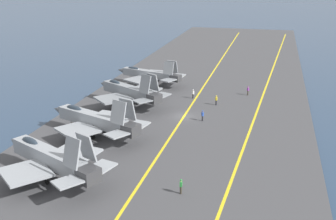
{
  "coord_description": "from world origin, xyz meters",
  "views": [
    {
      "loc": [
        -64.57,
        -13.67,
        23.65
      ],
      "look_at": [
        -4.63,
        1.56,
        2.9
      ],
      "focal_mm": 45.0,
      "sensor_mm": 36.0,
      "label": 1
    }
  ],
  "objects_px": {
    "crew_white_vest": "(193,93)",
    "parked_jet_nearest": "(50,157)",
    "crew_purple_vest": "(248,90)",
    "crew_yellow_vest": "(216,100)",
    "crew_green_vest": "(181,186)",
    "parked_jet_fourth": "(149,74)",
    "parked_jet_third": "(129,91)",
    "crew_blue_vest": "(203,115)",
    "parked_jet_second": "(94,119)"
  },
  "relations": [
    {
      "from": "crew_white_vest",
      "to": "parked_jet_nearest",
      "type": "bearing_deg",
      "value": 164.42
    },
    {
      "from": "crew_purple_vest",
      "to": "crew_white_vest",
      "type": "height_order",
      "value": "crew_purple_vest"
    },
    {
      "from": "parked_jet_second",
      "to": "parked_jet_fourth",
      "type": "bearing_deg",
      "value": 0.88
    },
    {
      "from": "parked_jet_second",
      "to": "crew_white_vest",
      "type": "xyz_separation_m",
      "value": [
        21.92,
        -10.42,
        -1.52
      ]
    },
    {
      "from": "parked_jet_third",
      "to": "crew_purple_vest",
      "type": "height_order",
      "value": "parked_jet_third"
    },
    {
      "from": "parked_jet_third",
      "to": "crew_yellow_vest",
      "type": "bearing_deg",
      "value": -75.5
    },
    {
      "from": "crew_white_vest",
      "to": "crew_green_vest",
      "type": "bearing_deg",
      "value": -171.06
    },
    {
      "from": "parked_jet_fourth",
      "to": "crew_white_vest",
      "type": "distance_m",
      "value": 13.26
    },
    {
      "from": "crew_yellow_vest",
      "to": "crew_purple_vest",
      "type": "height_order",
      "value": "crew_purple_vest"
    },
    {
      "from": "parked_jet_fourth",
      "to": "parked_jet_nearest",
      "type": "bearing_deg",
      "value": -178.71
    },
    {
      "from": "parked_jet_nearest",
      "to": "crew_white_vest",
      "type": "height_order",
      "value": "parked_jet_nearest"
    },
    {
      "from": "parked_jet_fourth",
      "to": "crew_white_vest",
      "type": "bearing_deg",
      "value": -124.57
    },
    {
      "from": "crew_green_vest",
      "to": "crew_yellow_vest",
      "type": "bearing_deg",
      "value": 1.29
    },
    {
      "from": "crew_yellow_vest",
      "to": "crew_purple_vest",
      "type": "distance_m",
      "value": 9.25
    },
    {
      "from": "parked_jet_second",
      "to": "crew_white_vest",
      "type": "distance_m",
      "value": 24.32
    },
    {
      "from": "parked_jet_third",
      "to": "parked_jet_fourth",
      "type": "relative_size",
      "value": 0.98
    },
    {
      "from": "crew_purple_vest",
      "to": "crew_green_vest",
      "type": "xyz_separation_m",
      "value": [
        -40.11,
        4.35,
        -0.02
      ]
    },
    {
      "from": "parked_jet_nearest",
      "to": "parked_jet_second",
      "type": "height_order",
      "value": "parked_jet_nearest"
    },
    {
      "from": "parked_jet_nearest",
      "to": "parked_jet_second",
      "type": "bearing_deg",
      "value": 2.2
    },
    {
      "from": "crew_blue_vest",
      "to": "crew_white_vest",
      "type": "height_order",
      "value": "crew_blue_vest"
    },
    {
      "from": "parked_jet_nearest",
      "to": "crew_purple_vest",
      "type": "relative_size",
      "value": 9.08
    },
    {
      "from": "crew_purple_vest",
      "to": "crew_blue_vest",
      "type": "xyz_separation_m",
      "value": [
        -16.56,
        6.04,
        -0.01
      ]
    },
    {
      "from": "crew_blue_vest",
      "to": "crew_green_vest",
      "type": "distance_m",
      "value": 23.61
    },
    {
      "from": "crew_white_vest",
      "to": "parked_jet_third",
      "type": "bearing_deg",
      "value": 123.92
    },
    {
      "from": "parked_jet_fourth",
      "to": "crew_yellow_vest",
      "type": "bearing_deg",
      "value": -123.8
    },
    {
      "from": "parked_jet_nearest",
      "to": "parked_jet_fourth",
      "type": "distance_m",
      "value": 43.0
    },
    {
      "from": "parked_jet_second",
      "to": "parked_jet_third",
      "type": "bearing_deg",
      "value": -0.33
    },
    {
      "from": "parked_jet_second",
      "to": "crew_purple_vest",
      "type": "distance_m",
      "value": 33.54
    },
    {
      "from": "parked_jet_nearest",
      "to": "parked_jet_third",
      "type": "height_order",
      "value": "parked_jet_nearest"
    },
    {
      "from": "crew_green_vest",
      "to": "parked_jet_fourth",
      "type": "bearing_deg",
      "value": 20.97
    },
    {
      "from": "crew_purple_vest",
      "to": "crew_green_vest",
      "type": "bearing_deg",
      "value": 173.82
    },
    {
      "from": "crew_purple_vest",
      "to": "crew_blue_vest",
      "type": "distance_m",
      "value": 17.63
    },
    {
      "from": "crew_purple_vest",
      "to": "crew_white_vest",
      "type": "xyz_separation_m",
      "value": [
        -4.71,
        9.91,
        -0.02
      ]
    },
    {
      "from": "crew_yellow_vest",
      "to": "parked_jet_fourth",
      "type": "bearing_deg",
      "value": 56.2
    },
    {
      "from": "crew_white_vest",
      "to": "parked_jet_fourth",
      "type": "bearing_deg",
      "value": 55.43
    },
    {
      "from": "crew_purple_vest",
      "to": "crew_yellow_vest",
      "type": "bearing_deg",
      "value": 146.74
    },
    {
      "from": "parked_jet_third",
      "to": "crew_white_vest",
      "type": "height_order",
      "value": "parked_jet_third"
    },
    {
      "from": "parked_jet_fourth",
      "to": "crew_yellow_vest",
      "type": "xyz_separation_m",
      "value": [
        -10.52,
        -15.71,
        -1.28
      ]
    },
    {
      "from": "crew_blue_vest",
      "to": "crew_white_vest",
      "type": "distance_m",
      "value": 12.46
    },
    {
      "from": "crew_yellow_vest",
      "to": "crew_green_vest",
      "type": "distance_m",
      "value": 32.38
    },
    {
      "from": "parked_jet_second",
      "to": "crew_white_vest",
      "type": "height_order",
      "value": "parked_jet_second"
    },
    {
      "from": "parked_jet_fourth",
      "to": "crew_green_vest",
      "type": "xyz_separation_m",
      "value": [
        -42.88,
        -16.44,
        -1.29
      ]
    },
    {
      "from": "parked_jet_fourth",
      "to": "parked_jet_third",
      "type": "bearing_deg",
      "value": -177.88
    },
    {
      "from": "crew_green_vest",
      "to": "crew_white_vest",
      "type": "distance_m",
      "value": 35.83
    },
    {
      "from": "crew_purple_vest",
      "to": "parked_jet_second",
      "type": "bearing_deg",
      "value": 142.63
    },
    {
      "from": "parked_jet_second",
      "to": "crew_white_vest",
      "type": "bearing_deg",
      "value": -25.43
    },
    {
      "from": "crew_yellow_vest",
      "to": "crew_blue_vest",
      "type": "distance_m",
      "value": 8.87
    },
    {
      "from": "crew_purple_vest",
      "to": "crew_green_vest",
      "type": "distance_m",
      "value": 40.34
    },
    {
      "from": "crew_green_vest",
      "to": "parked_jet_third",
      "type": "bearing_deg",
      "value": 29.21
    },
    {
      "from": "parked_jet_second",
      "to": "crew_purple_vest",
      "type": "relative_size",
      "value": 9.46
    }
  ]
}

